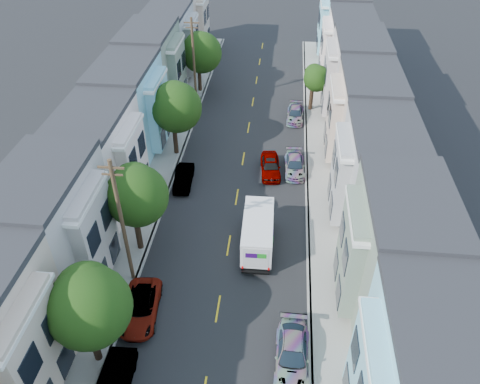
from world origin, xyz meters
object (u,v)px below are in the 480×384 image
object	(u,v)px
parked_right_c	(294,165)
fedex_truck	(258,232)
utility_pole_far	(194,64)
tree_far_r	(316,79)
lead_sedan	(270,166)
parked_right_b	(292,354)
tree_c	(136,196)
utility_pole_near	(123,225)
parked_left_b	(116,383)
tree_e	(201,53)
parked_right_d	(295,114)
parked_left_c	(141,308)
tree_b	(88,307)
tree_d	(175,108)
parked_left_d	(184,178)

from	to	relation	value
parked_right_c	fedex_truck	bearing A→B (deg)	-107.49
utility_pole_far	parked_right_c	size ratio (longest dim) A/B	2.34
tree_far_r	lead_sedan	distance (m)	13.72
parked_right_b	tree_c	bearing A→B (deg)	143.76
lead_sedan	tree_far_r	bearing A→B (deg)	65.68
utility_pole_near	parked_left_b	bearing A→B (deg)	-80.34
tree_e	utility_pole_near	bearing A→B (deg)	-90.00
tree_e	fedex_truck	distance (m)	27.72
tree_far_r	parked_right_d	distance (m)	4.38
parked_left_b	parked_left_c	size ratio (longest dim) A/B	0.88
tree_b	parked_right_d	xyz separation A→B (m)	(11.20, 30.75, -4.26)
tree_c	utility_pole_far	distance (m)	22.94
tree_d	parked_left_b	xyz separation A→B (m)	(1.40, -24.48, -4.33)
utility_pole_far	parked_right_d	bearing A→B (deg)	-8.34
lead_sedan	parked_left_c	world-z (taller)	lead_sedan
tree_c	parked_right_d	xyz separation A→B (m)	(11.20, 21.30, -4.46)
lead_sedan	parked_right_d	size ratio (longest dim) A/B	1.10
utility_pole_far	fedex_truck	bearing A→B (deg)	-68.84
utility_pole_far	parked_right_b	bearing A→B (deg)	-70.37
tree_d	lead_sedan	world-z (taller)	tree_d
lead_sedan	tree_b	bearing A→B (deg)	-119.89
tree_far_r	parked_right_c	world-z (taller)	tree_far_r
tree_far_r	parked_right_b	size ratio (longest dim) A/B	1.10
parked_left_c	parked_right_d	xyz separation A→B (m)	(9.80, 27.29, -0.04)
tree_b	utility_pole_far	size ratio (longest dim) A/B	0.72
parked_left_d	parked_left_b	bearing A→B (deg)	-92.96
parked_left_c	tree_c	bearing A→B (deg)	98.25
parked_left_b	parked_left_d	size ratio (longest dim) A/B	1.05
tree_d	parked_left_c	size ratio (longest dim) A/B	1.54
tree_e	lead_sedan	world-z (taller)	tree_e
tree_far_r	parked_right_c	bearing A→B (deg)	-99.29
tree_e	parked_right_c	bearing A→B (deg)	-54.64
tree_b	fedex_truck	xyz separation A→B (m)	(8.50, 10.44, -3.34)
parked_right_c	parked_left_d	bearing A→B (deg)	-165.76
tree_far_r	parked_right_d	world-z (taller)	tree_far_r
utility_pole_far	lead_sedan	xyz separation A→B (m)	(8.99, -12.07, -4.41)
parked_right_d	parked_left_c	bearing A→B (deg)	-107.78
lead_sedan	parked_left_d	bearing A→B (deg)	-167.71
tree_b	parked_left_d	size ratio (longest dim) A/B	1.78
tree_c	utility_pole_near	bearing A→B (deg)	-89.96
utility_pole_near	parked_left_d	world-z (taller)	utility_pole_near
tree_b	tree_far_r	xyz separation A→B (m)	(13.20, 33.03, -1.10)
tree_e	utility_pole_near	distance (m)	30.23
parked_right_b	fedex_truck	bearing A→B (deg)	106.80
tree_e	fedex_truck	size ratio (longest dim) A/B	1.24
tree_d	utility_pole_far	size ratio (longest dim) A/B	0.74
parked_left_b	parked_right_d	xyz separation A→B (m)	(9.80, 32.58, -0.08)
utility_pole_far	parked_right_c	bearing A→B (deg)	-45.90
parked_right_c	parked_right_d	xyz separation A→B (m)	(0.00, 9.91, -0.02)
tree_d	fedex_truck	world-z (taller)	tree_d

